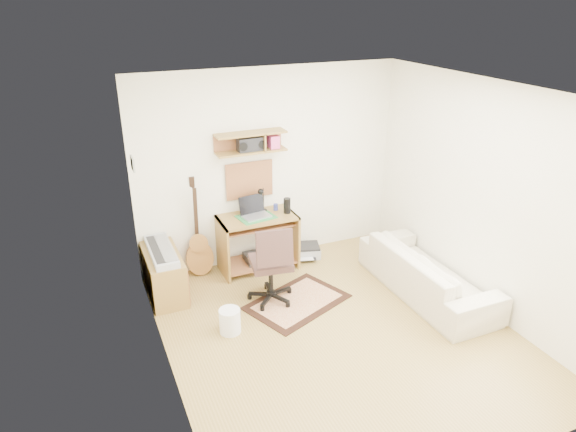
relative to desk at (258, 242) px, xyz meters
name	(u,v)px	position (x,y,z in m)	size (l,w,h in m)	color
floor	(338,333)	(0.29, -1.73, -0.38)	(3.60, 4.00, 0.01)	#A38444
ceiling	(350,92)	(0.29, -1.73, 2.23)	(3.60, 4.00, 0.01)	white
back_wall	(270,167)	(0.29, 0.28, 0.93)	(3.60, 0.01, 2.60)	white
left_wall	(161,259)	(-1.51, -1.73, 0.93)	(0.01, 4.00, 2.60)	white
right_wall	(485,198)	(2.10, -1.73, 0.93)	(0.01, 4.00, 2.60)	white
wall_shelf	(251,142)	(-0.01, 0.15, 1.32)	(0.90, 0.25, 0.26)	olive
cork_board	(249,180)	(-0.01, 0.25, 0.79)	(0.64, 0.03, 0.49)	tan
wall_photo	(133,164)	(-1.49, -0.23, 1.34)	(0.02, 0.20, 0.15)	#4C8CBF
desk	(258,242)	(0.00, 0.00, 0.00)	(1.00, 0.55, 0.75)	olive
laptop	(256,208)	(-0.02, -0.02, 0.51)	(0.35, 0.35, 0.27)	silver
speaker	(287,206)	(0.40, -0.05, 0.48)	(0.09, 0.09, 0.21)	black
desk_lamp	(263,199)	(0.14, 0.14, 0.54)	(0.11, 0.11, 0.33)	black
pencil_cup	(276,207)	(0.30, 0.10, 0.42)	(0.06, 0.06, 0.09)	#323D97
boombox	(251,144)	(0.00, 0.15, 1.30)	(0.35, 0.16, 0.18)	black
rug	(297,302)	(0.13, -1.00, -0.37)	(1.16, 0.77, 0.02)	beige
task_chair	(271,262)	(-0.14, -0.82, 0.14)	(0.53, 0.53, 1.03)	#3C2823
cabinet	(164,274)	(-1.29, -0.18, -0.10)	(0.40, 0.90, 0.55)	olive
music_keyboard	(161,251)	(-1.29, -0.18, 0.21)	(0.27, 0.87, 0.08)	#B2B5BA
guitar	(198,228)	(-0.76, 0.13, 0.29)	(0.35, 0.22, 1.32)	#B27837
waste_basket	(230,321)	(-0.79, -1.24, -0.23)	(0.23, 0.23, 0.28)	white
printer	(305,250)	(0.72, 0.05, -0.29)	(0.41, 0.32, 0.15)	#A5A8AA
sofa	(428,265)	(1.67, -1.43, 0.01)	(1.96, 0.57, 0.77)	beige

